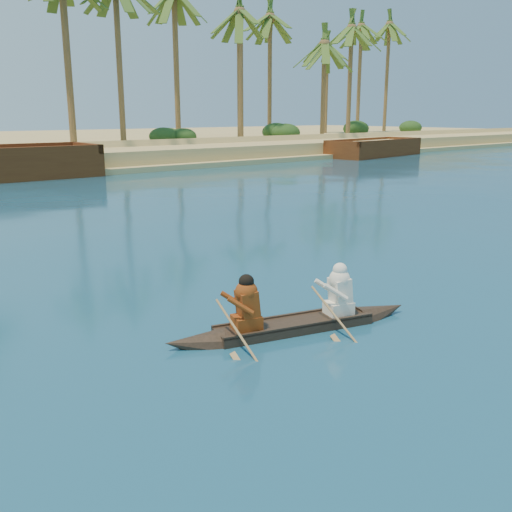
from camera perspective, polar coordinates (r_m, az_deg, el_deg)
ground at (r=17.87m, az=11.68°, el=1.77°), size 160.00×160.00×0.00m
palm_grove at (r=48.05m, az=-24.20°, el=18.04°), size 110.00×14.00×16.00m
shrub_cluster at (r=44.59m, az=-22.05°, el=9.85°), size 100.00×6.00×2.40m
canoe at (r=10.10m, az=3.84°, el=-6.07°), size 4.69×1.88×1.30m
barge_right at (r=52.58m, az=11.76°, el=10.43°), size 11.00×5.00×1.77m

